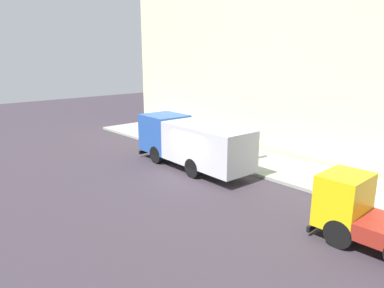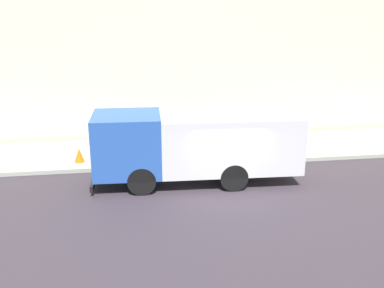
{
  "view_description": "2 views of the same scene",
  "coord_description": "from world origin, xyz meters",
  "views": [
    {
      "loc": [
        -12.03,
        -13.92,
        6.51
      ],
      "look_at": [
        1.27,
        0.92,
        1.51
      ],
      "focal_mm": 33.14,
      "sensor_mm": 36.0,
      "label": 1
    },
    {
      "loc": [
        -14.95,
        3.54,
        6.84
      ],
      "look_at": [
        1.73,
        1.18,
        1.49
      ],
      "focal_mm": 41.1,
      "sensor_mm": 36.0,
      "label": 2
    }
  ],
  "objects": [
    {
      "name": "ground",
      "position": [
        0.0,
        0.0,
        0.0
      ],
      "size": [
        80.0,
        80.0,
        0.0
      ],
      "primitive_type": "plane",
      "color": "#362E37"
    },
    {
      "name": "traffic_cone_orange",
      "position": [
        3.95,
        5.92,
        0.49
      ],
      "size": [
        0.44,
        0.44,
        0.62
      ],
      "primitive_type": "cone",
      "color": "orange",
      "rests_on": "sidewalk"
    },
    {
      "name": "large_utility_truck",
      "position": [
        1.36,
        1.09,
        1.63
      ],
      "size": [
        2.63,
        8.25,
        2.86
      ],
      "rotation": [
        0.0,
        0.0,
        -0.04
      ],
      "color": "#254FA1",
      "rests_on": "ground"
    },
    {
      "name": "sidewalk",
      "position": [
        5.14,
        0.0,
        0.09
      ],
      "size": [
        4.29,
        30.0,
        0.17
      ],
      "primitive_type": "cube",
      "color": "#969C8E",
      "rests_on": "ground"
    },
    {
      "name": "pedestrian_walking",
      "position": [
        4.33,
        0.73,
        1.1
      ],
      "size": [
        0.48,
        0.48,
        1.74
      ],
      "rotation": [
        0.0,
        0.0,
        2.31
      ],
      "color": "black",
      "rests_on": "sidewalk"
    },
    {
      "name": "building_facade",
      "position": [
        7.79,
        0.0,
        6.0
      ],
      "size": [
        0.5,
        30.0,
        12.0
      ],
      "primitive_type": "cube",
      "color": "beige",
      "rests_on": "ground"
    },
    {
      "name": "pedestrian_standing",
      "position": [
        5.24,
        -0.64,
        1.05
      ],
      "size": [
        0.45,
        0.45,
        1.65
      ],
      "rotation": [
        0.0,
        0.0,
        2.76
      ],
      "color": "#463350",
      "rests_on": "sidewalk"
    }
  ]
}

